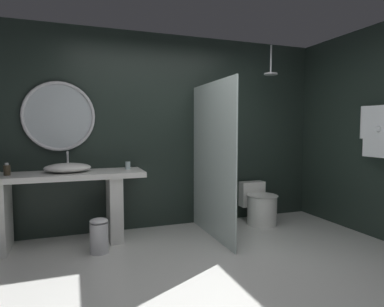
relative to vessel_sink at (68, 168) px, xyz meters
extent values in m
plane|color=silver|center=(1.23, -1.56, -0.89)|extent=(5.76, 5.76, 0.00)
cube|color=#1E2823|center=(1.23, 0.34, 0.41)|extent=(4.80, 0.10, 2.60)
cube|color=#1E2823|center=(3.58, -0.80, 0.41)|extent=(0.10, 2.47, 2.60)
cube|color=silver|center=(-0.09, -0.02, -0.08)|extent=(1.89, 0.58, 0.06)
cube|color=silver|center=(-0.69, -0.02, -0.50)|extent=(0.15, 0.49, 0.78)
cube|color=silver|center=(0.52, -0.02, -0.50)|extent=(0.15, 0.49, 0.78)
ellipsoid|color=white|center=(0.00, 0.00, 0.00)|extent=(0.52, 0.43, 0.11)
cylinder|color=silver|center=(0.00, 0.19, 0.06)|extent=(0.02, 0.02, 0.23)
cylinder|color=silver|center=(0.00, 0.12, 0.17)|extent=(0.02, 0.14, 0.02)
cylinder|color=silver|center=(0.70, 0.03, -0.01)|extent=(0.06, 0.06, 0.10)
cylinder|color=#3D3323|center=(-0.61, -0.04, 0.00)|extent=(0.07, 0.07, 0.11)
cylinder|color=silver|center=(-0.61, -0.04, 0.07)|extent=(0.04, 0.04, 0.02)
torus|color=silver|center=(-0.09, 0.25, 0.60)|extent=(0.84, 0.04, 0.84)
cylinder|color=#B2BCC1|center=(-0.09, 0.26, 0.60)|extent=(0.78, 0.01, 0.78)
cube|color=silver|center=(1.67, -0.35, 0.06)|extent=(0.02, 1.27, 1.91)
cylinder|color=silver|center=(2.69, -0.03, 1.41)|extent=(0.02, 0.02, 0.39)
cylinder|color=silver|center=(2.69, -0.03, 1.21)|extent=(0.19, 0.19, 0.02)
cube|color=white|center=(3.44, -1.21, 0.42)|extent=(0.12, 0.44, 0.60)
cylinder|color=white|center=(3.44, -0.97, 0.52)|extent=(0.12, 0.12, 0.39)
sphere|color=white|center=(3.37, -1.21, 0.45)|extent=(0.07, 0.07, 0.07)
cylinder|color=white|center=(2.53, -0.13, -0.69)|extent=(0.41, 0.41, 0.41)
ellipsoid|color=white|center=(2.53, -0.13, -0.48)|extent=(0.43, 0.47, 0.02)
cube|color=white|center=(2.53, 0.15, -0.51)|extent=(0.36, 0.15, 0.36)
cylinder|color=silver|center=(0.30, -0.44, -0.73)|extent=(0.19, 0.19, 0.33)
ellipsoid|color=silver|center=(0.30, -0.44, -0.54)|extent=(0.19, 0.19, 0.06)
camera|label=1|loc=(0.06, -4.03, 0.46)|focal=30.70mm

